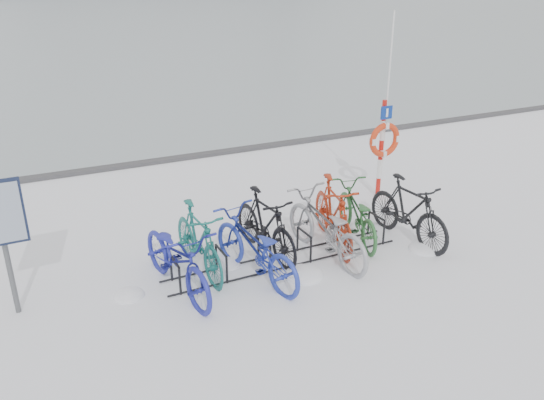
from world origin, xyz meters
TOP-DOWN VIEW (x-y plane):
  - ground at (0.00, 0.00)m, footprint 900.00×900.00m
  - ice_sheet at (0.00, 155.00)m, footprint 400.00×298.00m
  - quay_edge at (0.00, 5.90)m, footprint 400.00×0.25m
  - bike_rack at (0.00, 0.00)m, footprint 4.00×0.48m
  - lifebuoy_station at (3.07, 1.57)m, footprint 0.71×0.22m
  - bike_0 at (-1.78, -0.05)m, footprint 1.02×2.15m
  - bike_1 at (-1.32, 0.33)m, footprint 0.60×1.86m
  - bike_2 at (-0.64, -0.24)m, footprint 1.12×2.14m
  - bike_3 at (-0.16, 0.39)m, footprint 0.70×1.90m
  - bike_4 at (0.66, -0.14)m, footprint 0.91×2.16m
  - bike_5 at (1.04, 0.23)m, footprint 1.02×2.03m
  - bike_6 at (1.53, 0.23)m, footprint 1.12×1.98m
  - bike_7 at (2.28, -0.23)m, footprint 0.65×1.93m
  - snow_drifts at (0.47, -0.21)m, footprint 5.90×1.92m

SIDE VIEW (x-z plane):
  - ground at x=0.00m, z-range 0.00..0.00m
  - snow_drifts at x=0.47m, z-range -0.11..0.11m
  - ice_sheet at x=0.00m, z-range 0.00..0.02m
  - quay_edge at x=0.00m, z-range 0.00..0.10m
  - bike_rack at x=0.00m, z-range -0.05..0.41m
  - bike_6 at x=1.53m, z-range 0.00..0.98m
  - bike_2 at x=-0.64m, z-range 0.00..1.07m
  - bike_0 at x=-1.78m, z-range 0.00..1.09m
  - bike_4 at x=0.66m, z-range 0.00..1.10m
  - bike_1 at x=-1.32m, z-range 0.00..1.11m
  - bike_3 at x=-0.16m, z-range 0.00..1.12m
  - bike_7 at x=2.28m, z-range 0.00..1.15m
  - bike_5 at x=1.04m, z-range 0.00..1.18m
  - lifebuoy_station at x=3.07m, z-range -0.61..3.10m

